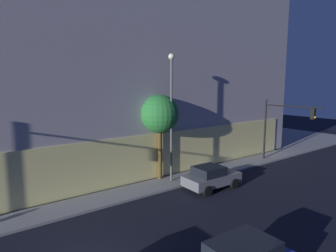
{
  "coord_description": "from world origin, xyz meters",
  "views": [
    {
      "loc": [
        -3.31,
        -9.92,
        7.3
      ],
      "look_at": [
        8.52,
        5.72,
        4.44
      ],
      "focal_mm": 31.38,
      "sensor_mm": 36.0,
      "label": 1
    }
  ],
  "objects_px": {
    "sidewalk_tree": "(160,115)",
    "car_grey": "(211,177)",
    "traffic_light_far_corner": "(283,121)",
    "modern_building": "(96,57)",
    "street_lamp_sidewalk": "(171,104)"
  },
  "relations": [
    {
      "from": "sidewalk_tree",
      "to": "car_grey",
      "type": "bearing_deg",
      "value": -62.79
    },
    {
      "from": "street_lamp_sidewalk",
      "to": "sidewalk_tree",
      "type": "xyz_separation_m",
      "value": [
        -0.35,
        0.94,
        -0.81
      ]
    },
    {
      "from": "traffic_light_far_corner",
      "to": "street_lamp_sidewalk",
      "type": "relative_size",
      "value": 0.61
    },
    {
      "from": "car_grey",
      "to": "street_lamp_sidewalk",
      "type": "bearing_deg",
      "value": 119.4
    },
    {
      "from": "modern_building",
      "to": "traffic_light_far_corner",
      "type": "height_order",
      "value": "modern_building"
    },
    {
      "from": "modern_building",
      "to": "sidewalk_tree",
      "type": "bearing_deg",
      "value": -97.74
    },
    {
      "from": "street_lamp_sidewalk",
      "to": "car_grey",
      "type": "height_order",
      "value": "street_lamp_sidewalk"
    },
    {
      "from": "sidewalk_tree",
      "to": "car_grey",
      "type": "distance_m",
      "value": 5.81
    },
    {
      "from": "sidewalk_tree",
      "to": "car_grey",
      "type": "relative_size",
      "value": 1.53
    },
    {
      "from": "traffic_light_far_corner",
      "to": "sidewalk_tree",
      "type": "bearing_deg",
      "value": 166.09
    },
    {
      "from": "modern_building",
      "to": "car_grey",
      "type": "height_order",
      "value": "modern_building"
    },
    {
      "from": "modern_building",
      "to": "street_lamp_sidewalk",
      "type": "bearing_deg",
      "value": -96.12
    },
    {
      "from": "modern_building",
      "to": "traffic_light_far_corner",
      "type": "distance_m",
      "value": 21.91
    },
    {
      "from": "sidewalk_tree",
      "to": "street_lamp_sidewalk",
      "type": "bearing_deg",
      "value": -69.37
    },
    {
      "from": "car_grey",
      "to": "traffic_light_far_corner",
      "type": "bearing_deg",
      "value": 4.19
    }
  ]
}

